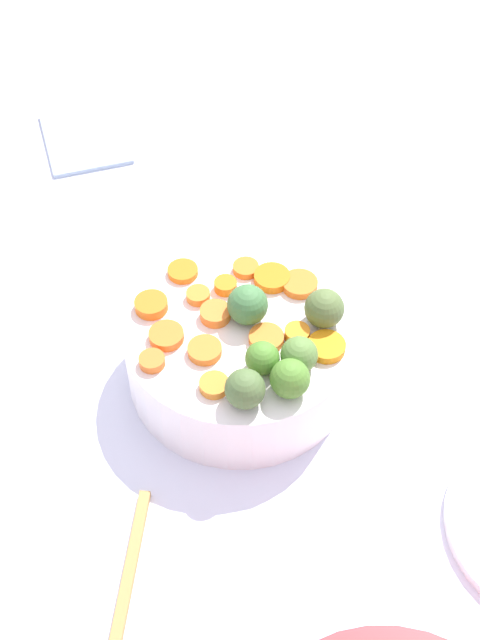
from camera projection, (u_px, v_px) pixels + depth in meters
tabletop at (204, 386)px, 0.92m from camera, size 2.40×2.40×0.02m
serving_bowl_carrots at (240, 351)px, 0.88m from camera, size 0.25×0.25×0.08m
carrot_slice_0 at (166, 336)px, 0.84m from camera, size 0.05×0.05×0.01m
carrot_slice_1 at (215, 314)px, 0.86m from camera, size 0.04×0.04×0.01m
carrot_slice_2 at (183, 271)px, 0.90m from camera, size 0.04×0.04×0.01m
carrot_slice_3 at (246, 268)px, 0.90m from camera, size 0.04×0.04×0.01m
carrot_slice_4 at (300, 284)px, 0.88m from camera, size 0.04×0.04×0.01m
carrot_slice_5 at (154, 363)px, 0.81m from camera, size 0.03×0.03×0.01m
carrot_slice_6 at (205, 350)px, 0.82m from camera, size 0.04×0.04×0.01m
carrot_slice_7 at (297, 334)px, 0.84m from camera, size 0.03×0.03×0.01m
carrot_slice_8 at (272, 278)px, 0.89m from camera, size 0.05×0.05×0.01m
carrot_slice_9 at (214, 385)px, 0.80m from camera, size 0.04×0.04×0.01m
carrot_slice_10 at (225, 286)px, 0.88m from camera, size 0.03×0.03×0.01m
carrot_slice_11 at (266, 338)px, 0.84m from camera, size 0.04×0.04×0.01m
carrot_slice_12 at (151, 305)px, 0.86m from camera, size 0.04×0.04×0.01m
carrot_slice_13 at (198, 295)px, 0.87m from camera, size 0.04×0.04×0.01m
carrot_slice_14 at (326, 347)px, 0.83m from camera, size 0.05×0.05×0.01m
brussels_sprout_0 at (324, 308)px, 0.84m from camera, size 0.04×0.04×0.04m
brussels_sprout_1 at (245, 389)px, 0.77m from camera, size 0.04×0.04×0.04m
brussels_sprout_2 at (299, 355)px, 0.80m from camera, size 0.04×0.04×0.04m
brussels_sprout_3 at (262, 358)px, 0.80m from camera, size 0.03×0.03×0.03m
brussels_sprout_4 at (290, 379)px, 0.78m from camera, size 0.04×0.04×0.04m
brussels_sprout_5 at (248, 305)px, 0.84m from camera, size 0.04×0.04×0.04m
dish_towel at (85, 139)px, 1.19m from camera, size 0.18×0.16×0.01m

